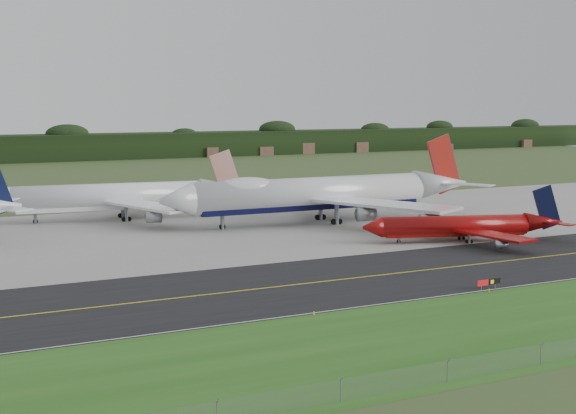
# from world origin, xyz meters

# --- Properties ---
(ground) EXTENTS (600.00, 600.00, 0.00)m
(ground) POSITION_xyz_m (0.00, 0.00, 0.00)
(ground) COLOR #3A4D24
(ground) RESTS_ON ground
(grass_verge) EXTENTS (400.00, 30.00, 0.01)m
(grass_verge) POSITION_xyz_m (0.00, -35.00, 0.01)
(grass_verge) COLOR #235519
(grass_verge) RESTS_ON ground
(taxiway) EXTENTS (400.00, 32.00, 0.02)m
(taxiway) POSITION_xyz_m (0.00, -4.00, 0.01)
(taxiway) COLOR black
(taxiway) RESTS_ON ground
(apron) EXTENTS (400.00, 78.00, 0.01)m
(apron) POSITION_xyz_m (0.00, 51.00, 0.01)
(apron) COLOR gray
(apron) RESTS_ON ground
(taxiway_centreline) EXTENTS (400.00, 0.40, 0.00)m
(taxiway_centreline) POSITION_xyz_m (0.00, -4.00, 0.03)
(taxiway_centreline) COLOR gold
(taxiway_centreline) RESTS_ON taxiway
(taxiway_edge_line) EXTENTS (400.00, 0.25, 0.00)m
(taxiway_edge_line) POSITION_xyz_m (0.00, -19.50, 0.03)
(taxiway_edge_line) COLOR silver
(taxiway_edge_line) RESTS_ON taxiway
(horizon_treeline) EXTENTS (700.00, 25.00, 12.00)m
(horizon_treeline) POSITION_xyz_m (0.00, 273.76, 5.47)
(horizon_treeline) COLOR black
(horizon_treeline) RESTS_ON ground
(jet_ba_747) EXTENTS (77.61, 64.42, 19.55)m
(jet_ba_747) POSITION_xyz_m (9.12, 48.87, 6.65)
(jet_ba_747) COLOR silver
(jet_ba_747) RESTS_ON ground
(jet_red_737) EXTENTS (39.62, 31.45, 10.97)m
(jet_red_737) POSITION_xyz_m (22.23, 14.63, 3.03)
(jet_red_737) COLOR maroon
(jet_red_737) RESTS_ON ground
(jet_star_tail) EXTENTS (60.05, 49.88, 15.84)m
(jet_star_tail) POSITION_xyz_m (-29.97, 73.34, 5.28)
(jet_star_tail) COLOR white
(jet_star_tail) RESTS_ON ground
(taxiway_sign) EXTENTS (4.37, 0.42, 1.46)m
(taxiway_sign) POSITION_xyz_m (-0.33, -19.05, 1.03)
(taxiway_sign) COLOR slate
(taxiway_sign) RESTS_ON ground
(edge_marker_left) EXTENTS (0.16, 0.16, 0.50)m
(edge_marker_left) POSITION_xyz_m (-30.05, -20.50, 0.25)
(edge_marker_left) COLOR yellow
(edge_marker_left) RESTS_ON ground
(edge_marker_center) EXTENTS (0.16, 0.16, 0.50)m
(edge_marker_center) POSITION_xyz_m (-1.46, -20.50, 0.25)
(edge_marker_center) COLOR yellow
(edge_marker_center) RESTS_ON ground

